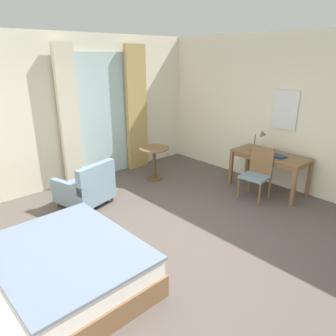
{
  "coord_description": "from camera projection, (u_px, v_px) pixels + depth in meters",
  "views": [
    {
      "loc": [
        -2.57,
        -2.8,
        2.49
      ],
      "look_at": [
        0.45,
        0.51,
        0.86
      ],
      "focal_mm": 33.52,
      "sensor_mm": 36.0,
      "label": 1
    }
  ],
  "objects": [
    {
      "name": "desk_lamp",
      "position": [
        260.0,
        137.0,
        5.93
      ],
      "size": [
        0.17,
        0.28,
        0.44
      ],
      "color": "#4C4C51",
      "rests_on": "writing_desk"
    },
    {
      "name": "round_cafe_table",
      "position": [
        154.0,
        156.0,
        6.51
      ],
      "size": [
        0.62,
        0.62,
        0.68
      ],
      "color": "brown",
      "rests_on": "ground"
    },
    {
      "name": "writing_desk",
      "position": [
        270.0,
        158.0,
        5.9
      ],
      "size": [
        0.64,
        1.4,
        0.74
      ],
      "color": "brown",
      "rests_on": "ground"
    },
    {
      "name": "ground",
      "position": [
        169.0,
        245.0,
        4.44
      ],
      "size": [
        6.66,
        6.51,
        0.1
      ],
      "primitive_type": "cube",
      "color": "#564C47"
    },
    {
      "name": "curtain_panel_left",
      "position": [
        69.0,
        118.0,
        5.93
      ],
      "size": [
        0.38,
        0.1,
        2.7
      ],
      "primitive_type": "cube",
      "color": "beige",
      "rests_on": "ground"
    },
    {
      "name": "bed",
      "position": [
        30.0,
        284.0,
        3.22
      ],
      "size": [
        2.22,
        1.83,
        0.93
      ],
      "color": "brown",
      "rests_on": "ground"
    },
    {
      "name": "armchair_by_window",
      "position": [
        87.0,
        188.0,
        5.4
      ],
      "size": [
        0.95,
        0.93,
        0.8
      ],
      "color": "gray",
      "rests_on": "ground"
    },
    {
      "name": "desk_chair",
      "position": [
        258.0,
        171.0,
        5.63
      ],
      "size": [
        0.45,
        0.49,
        0.94
      ],
      "color": "gray",
      "rests_on": "ground"
    },
    {
      "name": "closed_book",
      "position": [
        278.0,
        156.0,
        5.69
      ],
      "size": [
        0.23,
        0.29,
        0.03
      ],
      "primitive_type": "cube",
      "rotation": [
        0.0,
        0.0,
        -0.18
      ],
      "color": "navy",
      "rests_on": "writing_desk"
    },
    {
      "name": "wall_mirror",
      "position": [
        285.0,
        110.0,
        5.83
      ],
      "size": [
        0.02,
        0.49,
        0.73
      ],
      "color": "silver"
    },
    {
      "name": "curtain_panel_right",
      "position": [
        136.0,
        109.0,
        6.94
      ],
      "size": [
        0.51,
        0.1,
        2.7
      ],
      "primitive_type": "cube",
      "color": "tan",
      "rests_on": "ground"
    },
    {
      "name": "balcony_glass_door",
      "position": [
        103.0,
        117.0,
        6.53
      ],
      "size": [
        1.15,
        0.02,
        2.54
      ],
      "primitive_type": "cube",
      "color": "silver",
      "rests_on": "ground"
    },
    {
      "name": "wall_right",
      "position": [
        289.0,
        114.0,
        5.88
      ],
      "size": [
        0.12,
        6.11,
        2.89
      ],
      "primitive_type": "cube",
      "color": "silver",
      "rests_on": "ground"
    },
    {
      "name": "wall_back",
      "position": [
        63.0,
        112.0,
        6.01
      ],
      "size": [
        6.26,
        0.12,
        2.89
      ],
      "primitive_type": "cube",
      "color": "silver",
      "rests_on": "ground"
    }
  ]
}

